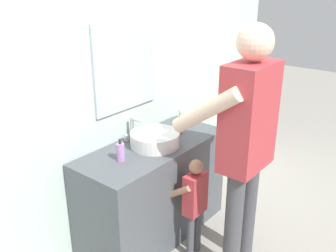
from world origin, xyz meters
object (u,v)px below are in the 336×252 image
(soap_bottle, at_px, (121,152))
(child_toddler, at_px, (194,199))
(toothbrush_cup, at_px, (178,128))
(adult_parent, at_px, (245,132))

(soap_bottle, xyz_separation_m, child_toddler, (0.34, -0.41, -0.40))
(toothbrush_cup, bearing_deg, child_toddler, -128.28)
(child_toddler, distance_m, adult_parent, 0.68)
(soap_bottle, xyz_separation_m, adult_parent, (0.46, -0.72, 0.19))
(soap_bottle, distance_m, adult_parent, 0.88)
(adult_parent, bearing_deg, toothbrush_cup, 74.69)
(soap_bottle, distance_m, child_toddler, 0.67)
(toothbrush_cup, xyz_separation_m, child_toddler, (-0.31, -0.40, -0.38))
(toothbrush_cup, height_order, adult_parent, adult_parent)
(soap_bottle, bearing_deg, adult_parent, -57.49)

